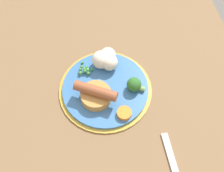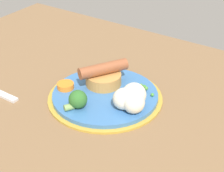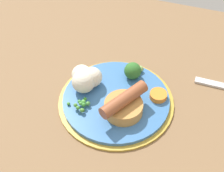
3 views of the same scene
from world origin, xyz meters
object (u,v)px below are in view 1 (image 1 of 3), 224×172
object	(u,v)px
dinner_plate	(105,89)
fork	(174,168)
pea_pile	(84,70)
carrot_slice_1	(124,113)
cauliflower_floret	(106,59)
broccoli_floret_near	(134,85)
sausage_pudding	(96,93)

from	to	relation	value
dinner_plate	fork	distance (cm)	27.46
pea_pile	fork	distance (cm)	35.31
carrot_slice_1	fork	world-z (taller)	carrot_slice_1
cauliflower_floret	carrot_slice_1	xyz separation A→B (cm)	(-16.40, -1.58, -1.80)
pea_pile	carrot_slice_1	xyz separation A→B (cm)	(-15.08, -7.93, -0.33)
dinner_plate	pea_pile	world-z (taller)	pea_pile
broccoli_floret_near	cauliflower_floret	bearing A→B (deg)	-26.24
dinner_plate	sausage_pudding	bearing A→B (deg)	124.54
dinner_plate	pea_pile	size ratio (longest dim) A/B	5.15
dinner_plate	carrot_slice_1	distance (cm)	9.42
dinner_plate	pea_pile	xyz separation A→B (cm)	(6.36, 4.66, 1.80)
dinner_plate	cauliflower_floret	world-z (taller)	cauliflower_floret
broccoli_floret_near	sausage_pudding	bearing A→B (deg)	33.19
dinner_plate	fork	xyz separation A→B (cm)	(-24.65, -12.08, -0.27)
dinner_plate	fork	world-z (taller)	dinner_plate
pea_pile	cauliflower_floret	distance (cm)	6.65
carrot_slice_1	dinner_plate	bearing A→B (deg)	20.57
sausage_pudding	fork	world-z (taller)	sausage_pudding
carrot_slice_1	fork	xyz separation A→B (cm)	(-15.94, -8.81, -1.74)
broccoli_floret_near	carrot_slice_1	world-z (taller)	broccoli_floret_near
broccoli_floret_near	carrot_slice_1	distance (cm)	8.41
pea_pile	carrot_slice_1	world-z (taller)	pea_pile
pea_pile	carrot_slice_1	size ratio (longest dim) A/B	1.30
sausage_pudding	pea_pile	size ratio (longest dim) A/B	2.26
pea_pile	carrot_slice_1	distance (cm)	17.04
pea_pile	cauliflower_floret	bearing A→B (deg)	-78.18
pea_pile	cauliflower_floret	size ratio (longest dim) A/B	0.71
dinner_plate	fork	bearing A→B (deg)	-153.90
cauliflower_floret	carrot_slice_1	bearing A→B (deg)	-174.49
pea_pile	broccoli_floret_near	distance (cm)	14.76
dinner_plate	fork	size ratio (longest dim) A/B	1.43
sausage_pudding	cauliflower_floret	distance (cm)	10.82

